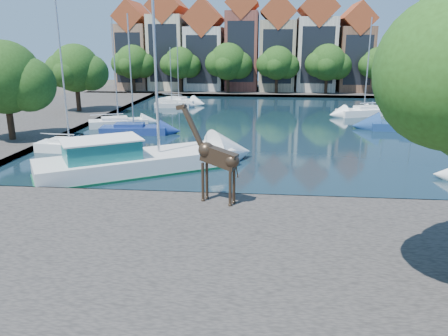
% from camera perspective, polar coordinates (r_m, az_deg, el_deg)
% --- Properties ---
extents(ground, '(160.00, 160.00, 0.00)m').
position_cam_1_polar(ground, '(24.02, 4.06, -4.48)').
color(ground, '#38332B').
rests_on(ground, ground).
extents(water_basin, '(38.00, 50.00, 0.08)m').
position_cam_1_polar(water_basin, '(47.25, 4.93, 5.76)').
color(water_basin, black).
rests_on(water_basin, ground).
extents(near_quay, '(50.00, 14.00, 0.50)m').
position_cam_1_polar(near_quay, '(17.52, 3.39, -11.71)').
color(near_quay, '#45403C').
rests_on(near_quay, ground).
extents(far_quay, '(60.00, 16.00, 0.50)m').
position_cam_1_polar(far_quay, '(78.93, 5.28, 10.01)').
color(far_quay, '#45403C').
rests_on(far_quay, ground).
extents(left_quay, '(14.00, 52.00, 0.50)m').
position_cam_1_polar(left_quay, '(53.66, -22.99, 6.01)').
color(left_quay, '#45403C').
rests_on(left_quay, ground).
extents(townhouse_west_end, '(5.44, 9.18, 14.93)m').
position_cam_1_polar(townhouse_west_end, '(81.94, -11.46, 14.97)').
color(townhouse_west_end, '#976D52').
rests_on(townhouse_west_end, far_quay).
extents(townhouse_west_mid, '(5.94, 9.18, 16.79)m').
position_cam_1_polar(townhouse_west_mid, '(80.42, -7.25, 15.76)').
color(townhouse_west_mid, beige).
rests_on(townhouse_west_mid, far_quay).
extents(townhouse_west_inner, '(6.43, 9.18, 15.15)m').
position_cam_1_polar(townhouse_west_inner, '(79.27, -2.47, 15.23)').
color(townhouse_west_inner, beige).
rests_on(townhouse_west_inner, far_quay).
extents(townhouse_center, '(5.44, 9.18, 16.93)m').
position_cam_1_polar(townhouse_center, '(78.62, 2.41, 15.96)').
color(townhouse_center, brown).
rests_on(townhouse_center, far_quay).
extents(townhouse_east_inner, '(5.94, 9.18, 15.79)m').
position_cam_1_polar(townhouse_east_inner, '(78.51, 6.94, 15.40)').
color(townhouse_east_inner, tan).
rests_on(townhouse_east_inner, far_quay).
extents(townhouse_east_mid, '(6.43, 9.18, 16.65)m').
position_cam_1_polar(townhouse_east_mid, '(78.90, 11.85, 15.46)').
color(townhouse_east_mid, beige).
rests_on(townhouse_east_mid, far_quay).
extents(townhouse_east_end, '(5.44, 9.18, 14.43)m').
position_cam_1_polar(townhouse_east_end, '(79.83, 16.60, 14.44)').
color(townhouse_east_end, brown).
rests_on(townhouse_east_end, far_quay).
extents(far_tree_far_west, '(7.28, 5.60, 7.68)m').
position_cam_1_polar(far_tree_far_west, '(76.43, -11.77, 13.27)').
color(far_tree_far_west, '#332114').
rests_on(far_tree_far_west, far_quay).
extents(far_tree_west, '(6.76, 5.20, 7.36)m').
position_cam_1_polar(far_tree_west, '(74.48, -5.72, 13.37)').
color(far_tree_west, '#332114').
rests_on(far_tree_west, far_quay).
extents(far_tree_mid_west, '(7.80, 6.00, 8.00)m').
position_cam_1_polar(far_tree_mid_west, '(73.35, 0.61, 13.57)').
color(far_tree_mid_west, '#332114').
rests_on(far_tree_mid_west, far_quay).
extents(far_tree_mid_east, '(7.02, 5.40, 7.52)m').
position_cam_1_polar(far_tree_mid_east, '(73.09, 7.03, 13.32)').
color(far_tree_mid_east, '#332114').
rests_on(far_tree_mid_east, far_quay).
extents(far_tree_east, '(7.54, 5.80, 7.84)m').
position_cam_1_polar(far_tree_east, '(73.70, 13.44, 13.12)').
color(far_tree_east, '#332114').
rests_on(far_tree_east, far_quay).
extents(far_tree_far_east, '(6.76, 5.20, 7.36)m').
position_cam_1_polar(far_tree_far_east, '(75.16, 19.62, 12.57)').
color(far_tree_far_east, '#332114').
rests_on(far_tree_far_east, far_quay).
extents(side_tree_left_near, '(7.80, 6.00, 8.20)m').
position_cam_1_polar(side_tree_left_near, '(40.70, -26.59, 10.26)').
color(side_tree_left_near, '#332114').
rests_on(side_tree_left_near, left_quay).
extents(side_tree_left_far, '(7.28, 5.60, 7.88)m').
position_cam_1_polar(side_tree_left_far, '(55.33, -18.72, 12.06)').
color(side_tree_left_far, '#332114').
rests_on(side_tree_left_far, left_quay).
extents(giraffe_statue, '(3.33, 1.57, 4.93)m').
position_cam_1_polar(giraffe_statue, '(21.95, -1.28, 1.57)').
color(giraffe_statue, '#38291C').
rests_on(giraffe_statue, near_quay).
extents(motorsailer, '(12.98, 10.14, 12.34)m').
position_cam_1_polar(motorsailer, '(29.55, -12.07, 1.20)').
color(motorsailer, silver).
rests_on(motorsailer, water_basin).
extents(sailboat_left_a, '(5.35, 2.29, 11.51)m').
position_cam_1_polar(sailboat_left_a, '(36.75, -19.52, 2.98)').
color(sailboat_left_a, white).
rests_on(sailboat_left_a, water_basin).
extents(sailboat_left_b, '(6.36, 2.91, 10.85)m').
position_cam_1_polar(sailboat_left_b, '(42.40, -11.70, 5.14)').
color(sailboat_left_b, navy).
rests_on(sailboat_left_b, water_basin).
extents(sailboat_left_c, '(6.21, 4.24, 10.73)m').
position_cam_1_polar(sailboat_left_c, '(46.70, -13.64, 5.99)').
color(sailboat_left_c, white).
rests_on(sailboat_left_c, water_basin).
extents(sailboat_left_d, '(4.80, 2.41, 7.81)m').
position_cam_1_polar(sailboat_left_d, '(59.66, -6.84, 8.34)').
color(sailboat_left_d, silver).
rests_on(sailboat_left_d, water_basin).
extents(sailboat_left_e, '(6.40, 4.43, 8.97)m').
position_cam_1_polar(sailboat_left_e, '(63.17, -5.93, 8.82)').
color(sailboat_left_e, silver).
rests_on(sailboat_left_e, water_basin).
extents(sailboat_right_b, '(8.24, 3.12, 11.89)m').
position_cam_1_polar(sailboat_right_b, '(47.43, 23.42, 5.29)').
color(sailboat_right_b, navy).
rests_on(sailboat_right_b, water_basin).
extents(sailboat_right_c, '(6.74, 4.48, 11.13)m').
position_cam_1_polar(sailboat_right_c, '(54.81, 17.79, 7.18)').
color(sailboat_right_c, white).
rests_on(sailboat_right_c, water_basin).
extents(sailboat_right_d, '(5.83, 2.74, 7.73)m').
position_cam_1_polar(sailboat_right_d, '(57.40, 20.34, 7.20)').
color(sailboat_right_d, silver).
rests_on(sailboat_right_d, water_basin).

